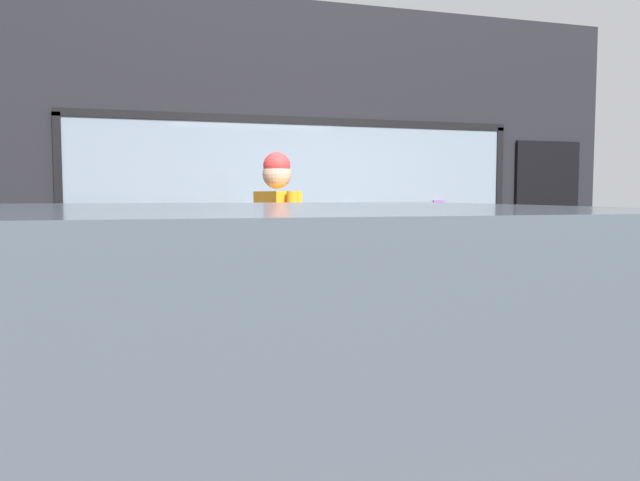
{
  "coord_description": "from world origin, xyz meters",
  "views": [
    {
      "loc": [
        -1.83,
        -4.37,
        1.44
      ],
      "look_at": [
        -0.21,
        0.99,
        1.03
      ],
      "focal_mm": 35.0,
      "sensor_mm": 36.0,
      "label": 1
    }
  ],
  "objects": [
    {
      "name": "shopfront_facade",
      "position": [
        0.04,
        2.39,
        1.75
      ],
      "size": [
        7.72,
        0.29,
        3.55
      ],
      "color": "black",
      "rests_on": "ground_plane"
    },
    {
      "name": "display_table_left",
      "position": [
        -1.67,
        1.19,
        0.77
      ],
      "size": [
        2.86,
        0.8,
        0.95
      ],
      "color": "brown",
      "rests_on": "ground_plane"
    },
    {
      "name": "display_table_right",
      "position": [
        1.67,
        1.19,
        0.72
      ],
      "size": [
        2.86,
        0.82,
        0.89
      ],
      "color": "brown",
      "rests_on": "ground_plane"
    },
    {
      "name": "person_browsing",
      "position": [
        -0.7,
        0.57,
        1.06
      ],
      "size": [
        0.31,
        0.68,
        1.78
      ],
      "rotation": [
        0.0,
        0.0,
        1.76
      ],
      "color": "black",
      "rests_on": "ground_plane"
    },
    {
      "name": "ground_plane",
      "position": [
        0.0,
        0.0,
        0.0
      ],
      "size": [
        40.0,
        40.0,
        0.0
      ],
      "primitive_type": "plane",
      "color": "#38383A"
    },
    {
      "name": "small_dog",
      "position": [
        -1.11,
        0.32,
        0.28
      ],
      "size": [
        0.27,
        0.62,
        0.41
      ],
      "rotation": [
        0.0,
        0.0,
        1.42
      ],
      "color": "#99724C",
      "rests_on": "ground_plane"
    }
  ]
}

